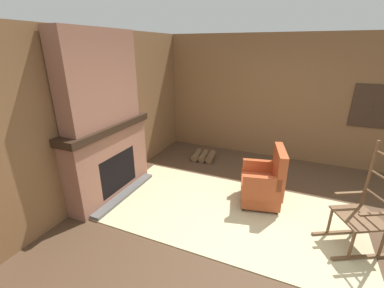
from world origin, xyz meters
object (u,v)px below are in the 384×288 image
Objects in this scene: oil_lamp_vase at (89,122)px; armchair at (264,184)px; firewood_stack at (204,156)px; rocking_chair at (362,216)px; storage_case at (130,110)px; decorative_plate_on_mantel at (105,114)px.

armchair is at bearing 21.79° from oil_lamp_vase.
rocking_chair is at bearing -32.73° from firewood_stack.
rocking_chair is at bearing 145.27° from armchair.
storage_case is at bearing -12.73° from armchair.
firewood_stack is (-2.72, 1.75, -0.36)m from rocking_chair.
oil_lamp_vase is at bearing 9.23° from armchair.
rocking_chair is 4.85× the size of decorative_plate_on_mantel.
storage_case is 0.86× the size of decorative_plate_on_mantel.
rocking_chair is at bearing 1.74° from decorative_plate_on_mantel.
decorative_plate_on_mantel is at bearing -26.50° from rocking_chair.
firewood_stack is at bearing 51.90° from storage_case.
firewood_stack is 1.91× the size of decorative_plate_on_mantel.
armchair is at bearing 14.02° from decorative_plate_on_mantel.
storage_case is (0.00, 0.99, -0.04)m from oil_lamp_vase.
firewood_stack is at bearing 66.43° from oil_lamp_vase.
rocking_chair is (1.24, -0.50, 0.09)m from armchair.
rocking_chair is 4.67× the size of oil_lamp_vase.
oil_lamp_vase reaches higher than decorative_plate_on_mantel.
storage_case is (-0.97, -1.24, 1.22)m from firewood_stack.
armchair is at bearing -50.41° from rocking_chair.
storage_case reaches higher than armchair.
decorative_plate_on_mantel reaches higher than rocking_chair.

